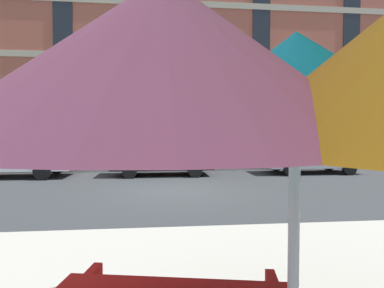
{
  "coord_description": "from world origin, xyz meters",
  "views": [
    {
      "loc": [
        -0.49,
        -10.62,
        1.96
      ],
      "look_at": [
        0.99,
        3.2,
        1.4
      ],
      "focal_mm": 30.21,
      "sensor_mm": 36.0,
      "label": 1
    }
  ],
  "objects_px": {
    "pickup_white": "(5,153)",
    "patio_umbrella": "(296,92)",
    "sedan_black": "(161,154)",
    "sedan_silver": "(310,153)",
    "street_tree_left": "(30,91)"
  },
  "relations": [
    {
      "from": "pickup_white",
      "to": "street_tree_left",
      "type": "relative_size",
      "value": 0.98
    },
    {
      "from": "sedan_black",
      "to": "street_tree_left",
      "type": "distance_m",
      "value": 7.91
    },
    {
      "from": "pickup_white",
      "to": "street_tree_left",
      "type": "bearing_deg",
      "value": 91.23
    },
    {
      "from": "pickup_white",
      "to": "sedan_black",
      "type": "relative_size",
      "value": 1.16
    },
    {
      "from": "pickup_white",
      "to": "patio_umbrella",
      "type": "height_order",
      "value": "patio_umbrella"
    },
    {
      "from": "sedan_silver",
      "to": "patio_umbrella",
      "type": "relative_size",
      "value": 1.4
    },
    {
      "from": "sedan_black",
      "to": "sedan_silver",
      "type": "relative_size",
      "value": 1.0
    },
    {
      "from": "sedan_black",
      "to": "sedan_silver",
      "type": "xyz_separation_m",
      "value": [
        6.9,
        0.0,
        0.0
      ]
    },
    {
      "from": "sedan_black",
      "to": "pickup_white",
      "type": "bearing_deg",
      "value": 180.0
    },
    {
      "from": "pickup_white",
      "to": "street_tree_left",
      "type": "height_order",
      "value": "street_tree_left"
    },
    {
      "from": "sedan_black",
      "to": "patio_umbrella",
      "type": "bearing_deg",
      "value": -87.47
    },
    {
      "from": "street_tree_left",
      "to": "pickup_white",
      "type": "bearing_deg",
      "value": -88.77
    },
    {
      "from": "patio_umbrella",
      "to": "pickup_white",
      "type": "bearing_deg",
      "value": 119.27
    },
    {
      "from": "sedan_black",
      "to": "sedan_silver",
      "type": "height_order",
      "value": "same"
    },
    {
      "from": "pickup_white",
      "to": "street_tree_left",
      "type": "distance_m",
      "value": 4.27
    }
  ]
}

